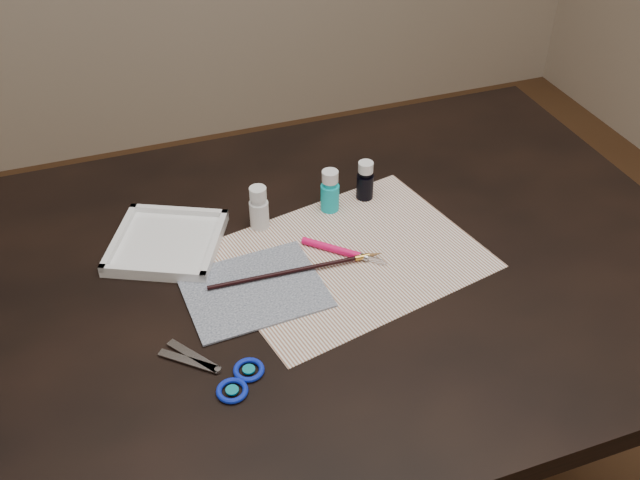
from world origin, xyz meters
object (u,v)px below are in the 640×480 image
object	(u,v)px
palette_tray	(167,242)
paper	(349,257)
paint_bottle_white	(259,208)
canvas	(254,290)
scissors	(206,369)
paint_bottle_cyan	(330,191)
paint_bottle_navy	(365,180)

from	to	relation	value
palette_tray	paper	bearing A→B (deg)	-24.63
paper	paint_bottle_white	xyz separation A→B (m)	(-0.12, 0.13, 0.04)
canvas	paint_bottle_white	distance (m)	0.17
canvas	scissors	bearing A→B (deg)	-127.92
canvas	paint_bottle_cyan	bearing A→B (deg)	41.10
paint_bottle_navy	scissors	distance (m)	0.49
paper	canvas	world-z (taller)	canvas
scissors	palette_tray	size ratio (longest dim) A/B	0.97
canvas	palette_tray	distance (m)	0.19
paper	canvas	distance (m)	0.17
paint_bottle_navy	scissors	size ratio (longest dim) A/B	0.45
paper	paint_bottle_cyan	distance (m)	0.14
scissors	palette_tray	distance (m)	0.29
paint_bottle_navy	scissors	xyz separation A→B (m)	(-0.37, -0.31, -0.03)
paint_bottle_white	paint_bottle_cyan	xyz separation A→B (m)	(0.13, 0.01, -0.00)
paint_bottle_white	palette_tray	size ratio (longest dim) A/B	0.47
paint_bottle_cyan	paint_bottle_navy	distance (m)	0.07
canvas	palette_tray	xyz separation A→B (m)	(-0.11, 0.16, 0.01)
paper	paint_bottle_cyan	xyz separation A→B (m)	(0.02, 0.14, 0.04)
palette_tray	paint_bottle_navy	bearing A→B (deg)	3.30
paint_bottle_white	paint_bottle_cyan	world-z (taller)	same
canvas	scissors	size ratio (longest dim) A/B	1.25
paper	canvas	bearing A→B (deg)	-171.12
paint_bottle_white	canvas	bearing A→B (deg)	-109.18
canvas	paint_bottle_white	xyz separation A→B (m)	(0.05, 0.16, 0.04)
paper	scissors	size ratio (longest dim) A/B	2.44
canvas	paint_bottle_cyan	size ratio (longest dim) A/B	2.61
paint_bottle_white	scissors	size ratio (longest dim) A/B	0.48
canvas	palette_tray	size ratio (longest dim) A/B	1.21
canvas	paint_bottle_cyan	world-z (taller)	paint_bottle_cyan
paper	paint_bottle_cyan	size ratio (longest dim) A/B	5.10
paper	palette_tray	bearing A→B (deg)	155.37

